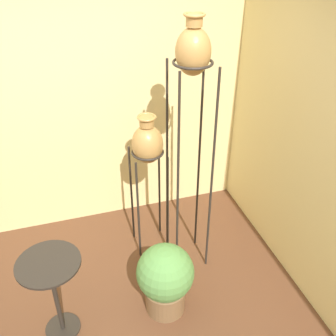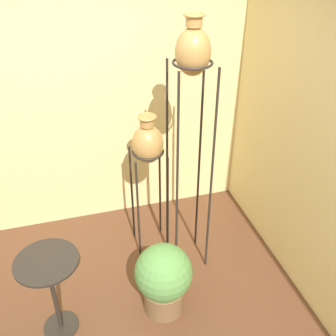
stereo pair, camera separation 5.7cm
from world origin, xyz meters
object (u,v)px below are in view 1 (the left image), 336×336
(vase_stand_medium, at_px, (148,147))
(potted_plant, at_px, (165,278))
(vase_stand_tall, at_px, (193,67))
(side_table, at_px, (53,283))

(vase_stand_medium, height_order, potted_plant, vase_stand_medium)
(vase_stand_tall, xyz_separation_m, potted_plant, (-0.36, -0.50, -1.51))
(vase_stand_medium, xyz_separation_m, potted_plant, (-0.08, -0.78, -0.75))
(side_table, relative_size, potted_plant, 1.15)
(vase_stand_tall, bearing_deg, potted_plant, -125.76)
(vase_stand_medium, bearing_deg, side_table, -141.28)
(vase_stand_tall, xyz_separation_m, vase_stand_medium, (-0.28, 0.28, -0.76))
(vase_stand_tall, height_order, vase_stand_medium, vase_stand_tall)
(vase_stand_tall, distance_m, side_table, 1.84)
(side_table, distance_m, potted_plant, 0.86)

